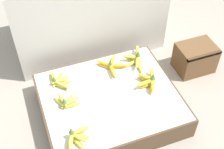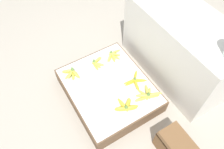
{
  "view_description": "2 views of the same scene",
  "coord_description": "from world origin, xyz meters",
  "px_view_note": "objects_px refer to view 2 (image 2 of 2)",
  "views": [
    {
      "loc": [
        -0.49,
        -1.37,
        1.9
      ],
      "look_at": [
        0.05,
        0.08,
        0.31
      ],
      "focal_mm": 50.0,
      "sensor_mm": 36.0,
      "label": 1
    },
    {
      "loc": [
        1.09,
        -0.62,
        2.1
      ],
      "look_at": [
        0.01,
        0.04,
        0.37
      ],
      "focal_mm": 35.0,
      "sensor_mm": 36.0,
      "label": 2
    }
  ],
  "objects_px": {
    "banana_bunch_middle_left": "(97,63)",
    "banana_bunch_middle_right": "(126,106)",
    "banana_bunch_back_midright": "(135,81)",
    "banana_bunch_front_left": "(71,73)",
    "banana_bunch_back_right": "(148,95)",
    "banana_bunch_back_left": "(113,55)",
    "foam_tray_white": "(183,5)",
    "wooden_crate": "(175,146)"
  },
  "relations": [
    {
      "from": "banana_bunch_middle_left",
      "to": "foam_tray_white",
      "type": "bearing_deg",
      "value": 75.38
    },
    {
      "from": "banana_bunch_back_midright",
      "to": "banana_bunch_back_right",
      "type": "height_order",
      "value": "banana_bunch_back_right"
    },
    {
      "from": "wooden_crate",
      "to": "banana_bunch_middle_right",
      "type": "distance_m",
      "value": 0.57
    },
    {
      "from": "foam_tray_white",
      "to": "wooden_crate",
      "type": "bearing_deg",
      "value": -37.46
    },
    {
      "from": "banana_bunch_middle_right",
      "to": "foam_tray_white",
      "type": "xyz_separation_m",
      "value": [
        -0.4,
        0.9,
        0.56
      ]
    },
    {
      "from": "banana_bunch_back_midright",
      "to": "banana_bunch_middle_right",
      "type": "bearing_deg",
      "value": -51.25
    },
    {
      "from": "wooden_crate",
      "to": "banana_bunch_front_left",
      "type": "height_order",
      "value": "banana_bunch_front_left"
    },
    {
      "from": "banana_bunch_middle_left",
      "to": "banana_bunch_back_midright",
      "type": "relative_size",
      "value": 0.73
    },
    {
      "from": "banana_bunch_middle_left",
      "to": "foam_tray_white",
      "type": "relative_size",
      "value": 0.62
    },
    {
      "from": "banana_bunch_back_right",
      "to": "foam_tray_white",
      "type": "relative_size",
      "value": 0.97
    },
    {
      "from": "banana_bunch_front_left",
      "to": "foam_tray_white",
      "type": "xyz_separation_m",
      "value": [
        0.24,
        1.17,
        0.56
      ]
    },
    {
      "from": "banana_bunch_middle_left",
      "to": "banana_bunch_middle_right",
      "type": "xyz_separation_m",
      "value": [
        0.63,
        -0.02,
        0.0
      ]
    },
    {
      "from": "banana_bunch_front_left",
      "to": "banana_bunch_back_right",
      "type": "height_order",
      "value": "banana_bunch_back_right"
    },
    {
      "from": "wooden_crate",
      "to": "banana_bunch_back_left",
      "type": "relative_size",
      "value": 1.37
    },
    {
      "from": "banana_bunch_front_left",
      "to": "banana_bunch_back_left",
      "type": "height_order",
      "value": "banana_bunch_front_left"
    },
    {
      "from": "banana_bunch_front_left",
      "to": "banana_bunch_middle_right",
      "type": "relative_size",
      "value": 0.85
    },
    {
      "from": "banana_bunch_middle_left",
      "to": "banana_bunch_back_right",
      "type": "xyz_separation_m",
      "value": [
        0.63,
        0.24,
        0.0
      ]
    },
    {
      "from": "wooden_crate",
      "to": "banana_bunch_back_right",
      "type": "xyz_separation_m",
      "value": [
        -0.52,
        0.07,
        0.1
      ]
    },
    {
      "from": "banana_bunch_front_left",
      "to": "banana_bunch_back_right",
      "type": "xyz_separation_m",
      "value": [
        0.64,
        0.54,
        0.0
      ]
    },
    {
      "from": "wooden_crate",
      "to": "banana_bunch_middle_left",
      "type": "relative_size",
      "value": 1.73
    },
    {
      "from": "banana_bunch_back_left",
      "to": "foam_tray_white",
      "type": "distance_m",
      "value": 0.9
    },
    {
      "from": "banana_bunch_front_left",
      "to": "banana_bunch_back_midright",
      "type": "relative_size",
      "value": 0.78
    },
    {
      "from": "banana_bunch_back_midright",
      "to": "banana_bunch_back_right",
      "type": "distance_m",
      "value": 0.21
    },
    {
      "from": "banana_bunch_middle_left",
      "to": "banana_bunch_back_right",
      "type": "height_order",
      "value": "banana_bunch_back_right"
    },
    {
      "from": "banana_bunch_middle_left",
      "to": "banana_bunch_back_right",
      "type": "bearing_deg",
      "value": 20.56
    },
    {
      "from": "banana_bunch_middle_left",
      "to": "banana_bunch_back_left",
      "type": "distance_m",
      "value": 0.22
    },
    {
      "from": "wooden_crate",
      "to": "banana_bunch_back_left",
      "type": "height_order",
      "value": "banana_bunch_back_left"
    },
    {
      "from": "banana_bunch_middle_left",
      "to": "banana_bunch_back_left",
      "type": "xyz_separation_m",
      "value": [
        -0.0,
        0.22,
        -0.0
      ]
    },
    {
      "from": "banana_bunch_front_left",
      "to": "banana_bunch_middle_right",
      "type": "bearing_deg",
      "value": 23.62
    },
    {
      "from": "foam_tray_white",
      "to": "banana_bunch_back_midright",
      "type": "bearing_deg",
      "value": -73.23
    },
    {
      "from": "banana_bunch_middle_right",
      "to": "wooden_crate",
      "type": "bearing_deg",
      "value": 20.13
    },
    {
      "from": "banana_bunch_front_left",
      "to": "banana_bunch_back_midright",
      "type": "bearing_deg",
      "value": 50.93
    },
    {
      "from": "banana_bunch_back_midright",
      "to": "foam_tray_white",
      "type": "bearing_deg",
      "value": 106.77
    },
    {
      "from": "banana_bunch_back_midright",
      "to": "banana_bunch_front_left",
      "type": "bearing_deg",
      "value": -129.07
    },
    {
      "from": "banana_bunch_front_left",
      "to": "banana_bunch_middle_left",
      "type": "height_order",
      "value": "banana_bunch_front_left"
    },
    {
      "from": "banana_bunch_middle_right",
      "to": "banana_bunch_back_right",
      "type": "bearing_deg",
      "value": 89.4
    },
    {
      "from": "banana_bunch_back_left",
      "to": "banana_bunch_back_midright",
      "type": "xyz_separation_m",
      "value": [
        0.42,
        0.01,
        0.0
      ]
    },
    {
      "from": "banana_bunch_middle_left",
      "to": "foam_tray_white",
      "type": "height_order",
      "value": "foam_tray_white"
    },
    {
      "from": "banana_bunch_front_left",
      "to": "banana_bunch_middle_right",
      "type": "distance_m",
      "value": 0.7
    },
    {
      "from": "banana_bunch_back_left",
      "to": "banana_bunch_back_right",
      "type": "relative_size",
      "value": 0.81
    },
    {
      "from": "wooden_crate",
      "to": "banana_bunch_back_midright",
      "type": "relative_size",
      "value": 1.26
    },
    {
      "from": "banana_bunch_middle_right",
      "to": "banana_bunch_back_right",
      "type": "height_order",
      "value": "same"
    }
  ]
}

